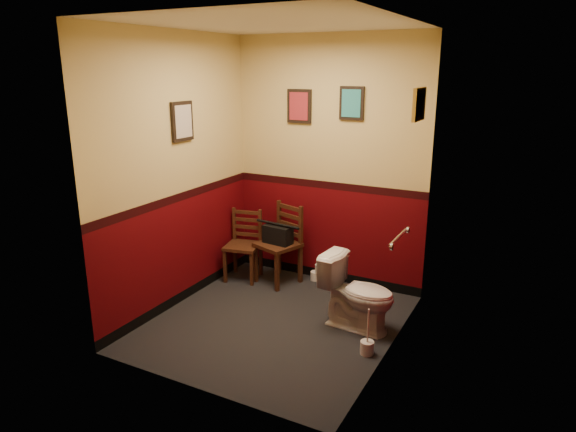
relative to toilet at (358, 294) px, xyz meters
The scene contains 17 objects.
floor 0.84m from the toilet, 159.23° to the right, with size 2.20×2.40×0.00m, color black.
ceiling 2.48m from the toilet, 159.23° to the right, with size 2.20×2.40×0.00m, color silver.
wall_back 1.55m from the toilet, 127.84° to the left, with size 2.20×2.70×0.00m, color #4B0409.
wall_front 1.92m from the toilet, 116.05° to the right, with size 2.20×2.70×0.00m, color #4B0409.
wall_left 2.10m from the toilet, behind, with size 2.40×2.70×0.00m, color #4B0409.
wall_right 1.11m from the toilet, 35.70° to the right, with size 2.40×2.70×0.00m, color #4B0409.
grab_bar 0.70m from the toilet, ahead, with size 0.05×0.56×0.06m.
framed_print_back_a 2.13m from the toilet, 139.73° to the left, with size 0.28×0.04×0.36m.
framed_print_back_b 1.95m from the toilet, 117.41° to the left, with size 0.26×0.04×0.34m.
framed_print_left 2.35m from the toilet, behind, with size 0.04×0.30×0.38m.
framed_print_right 1.77m from the toilet, 42.29° to the left, with size 0.04×0.34×0.28m.
toilet is the anchor object (origin of this frame).
toilet_brush 0.54m from the toilet, 59.30° to the right, with size 0.12×0.12×0.42m.
chair_left 1.66m from the toilet, 161.62° to the left, with size 0.44×0.44×0.80m.
chair_right 1.32m from the toilet, 151.45° to the left, with size 0.53×0.53×0.89m.
handbag 1.33m from the toilet, 153.18° to the left, with size 0.34×0.20×0.23m.
tp_stack 1.16m from the toilet, 132.16° to the left, with size 0.23×0.12×0.20m.
Camera 1 is at (2.16, -3.88, 2.35)m, focal length 32.00 mm.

